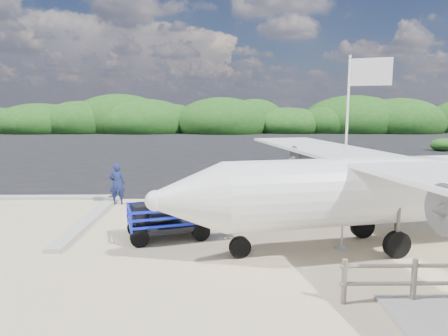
% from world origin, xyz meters
% --- Properties ---
extents(ground, '(160.00, 160.00, 0.00)m').
position_xyz_m(ground, '(0.00, 0.00, 0.00)').
color(ground, beige).
extents(asphalt_apron, '(90.00, 50.00, 0.04)m').
position_xyz_m(asphalt_apron, '(0.00, 30.00, 0.00)').
color(asphalt_apron, '#B2B2B2').
rests_on(asphalt_apron, ground).
extents(vegetation_band, '(124.00, 8.00, 4.40)m').
position_xyz_m(vegetation_band, '(0.00, 55.00, 0.00)').
color(vegetation_band, '#B2B2B2').
rests_on(vegetation_band, ground).
extents(baggage_cart, '(3.01, 2.25, 1.34)m').
position_xyz_m(baggage_cart, '(-1.33, -0.61, 0.00)').
color(baggage_cart, '#0E1EDB').
rests_on(baggage_cart, ground).
extents(flagpole, '(1.22, 0.83, 5.63)m').
position_xyz_m(flagpole, '(4.00, -1.59, 0.00)').
color(flagpole, white).
rests_on(flagpole, ground).
extents(signboard, '(1.42, 0.70, 1.22)m').
position_xyz_m(signboard, '(5.83, 0.48, 0.00)').
color(signboard, '#5A3219').
rests_on(signboard, ground).
extents(crew_a, '(0.72, 0.53, 1.81)m').
position_xyz_m(crew_a, '(-4.10, 4.01, 0.91)').
color(crew_a, navy).
rests_on(crew_a, ground).
extents(crew_b, '(1.07, 0.94, 1.84)m').
position_xyz_m(crew_b, '(1.09, 4.66, 0.92)').
color(crew_b, navy).
rests_on(crew_b, ground).
extents(crew_c, '(1.07, 0.57, 1.74)m').
position_xyz_m(crew_c, '(0.76, 4.49, 0.87)').
color(crew_c, navy).
rests_on(crew_c, ground).
extents(aircraft_large, '(20.64, 20.64, 5.27)m').
position_xyz_m(aircraft_large, '(10.27, 25.64, 0.00)').
color(aircraft_large, '#B2B2B2').
rests_on(aircraft_large, ground).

